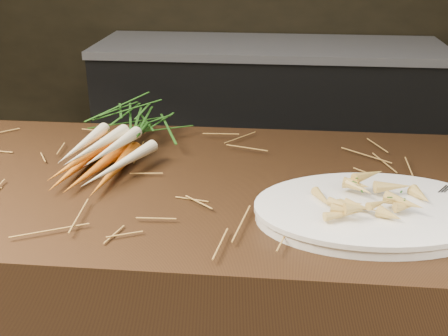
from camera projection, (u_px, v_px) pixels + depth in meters
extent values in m
cube|color=black|center=(267.00, 123.00, 3.11)|extent=(1.80, 0.60, 0.80)
cube|color=#99999E|center=(270.00, 47.00, 2.94)|extent=(1.82, 0.62, 0.04)
cone|color=#C05917|center=(79.00, 166.00, 1.23)|extent=(0.07, 0.27, 0.03)
cone|color=#C05917|center=(97.00, 168.00, 1.22)|extent=(0.09, 0.27, 0.03)
cone|color=#C05917|center=(114.00, 170.00, 1.21)|extent=(0.06, 0.27, 0.03)
cone|color=#C05917|center=(84.00, 157.00, 1.21)|extent=(0.10, 0.27, 0.03)
cone|color=beige|center=(83.00, 144.00, 1.22)|extent=(0.05, 0.25, 0.04)
cone|color=beige|center=(96.00, 146.00, 1.20)|extent=(0.08, 0.25, 0.04)
cone|color=beige|center=(113.00, 148.00, 1.20)|extent=(0.07, 0.25, 0.04)
cone|color=beige|center=(120.00, 165.00, 1.18)|extent=(0.12, 0.24, 0.03)
ellipsoid|color=#295D17|center=(140.00, 122.00, 1.41)|extent=(0.20, 0.26, 0.09)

